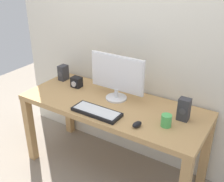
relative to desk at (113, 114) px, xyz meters
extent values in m
plane|color=gray|center=(0.00, 0.00, -0.65)|extent=(6.00, 6.00, 0.00)
cube|color=silver|center=(0.00, 0.38, 0.85)|extent=(2.75, 0.04, 3.00)
cube|color=tan|center=(0.00, 0.00, 0.08)|extent=(1.68, 0.68, 0.05)
cube|color=tan|center=(-0.80, -0.30, -0.29)|extent=(0.07, 0.07, 0.71)
cube|color=tan|center=(-0.80, 0.30, -0.29)|extent=(0.07, 0.07, 0.71)
cube|color=tan|center=(0.80, 0.30, -0.29)|extent=(0.07, 0.07, 0.71)
cylinder|color=silver|center=(-0.02, 0.09, 0.11)|extent=(0.19, 0.19, 0.02)
cylinder|color=silver|center=(-0.02, 0.09, 0.16)|extent=(0.04, 0.04, 0.08)
cube|color=silver|center=(-0.02, 0.11, 0.36)|extent=(0.53, 0.02, 0.33)
cube|color=white|center=(-0.02, 0.09, 0.36)|extent=(0.50, 0.01, 0.30)
cube|color=black|center=(-0.02, -0.22, 0.12)|extent=(0.43, 0.16, 0.03)
cube|color=silver|center=(-0.02, -0.22, 0.14)|extent=(0.39, 0.13, 0.00)
ellipsoid|color=black|center=(0.36, -0.22, 0.13)|extent=(0.07, 0.10, 0.04)
cube|color=#333338|center=(0.62, 0.07, 0.20)|extent=(0.09, 0.07, 0.19)
cylinder|color=#3F3F44|center=(0.62, 0.03, 0.20)|extent=(0.05, 0.00, 0.05)
cube|color=#333338|center=(-0.72, 0.17, 0.19)|extent=(0.08, 0.10, 0.16)
cylinder|color=#3F3F44|center=(-0.72, 0.12, 0.19)|extent=(0.05, 0.00, 0.05)
cube|color=black|center=(-0.49, 0.10, 0.16)|extent=(0.10, 0.08, 0.10)
cylinder|color=silver|center=(-0.49, 0.06, 0.15)|extent=(0.05, 0.01, 0.05)
cylinder|color=#4CB259|center=(0.54, -0.09, 0.16)|extent=(0.08, 0.08, 0.10)
camera|label=1|loc=(1.14, -1.81, 1.27)|focal=43.97mm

